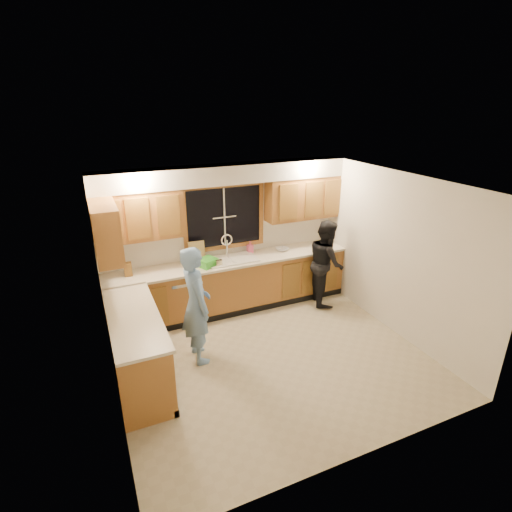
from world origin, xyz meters
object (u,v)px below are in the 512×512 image
Objects in this scene: stove at (144,373)px; woman at (326,262)px; knife_block at (128,269)px; soap_bottle at (250,247)px; dish_crate at (207,262)px; bowl at (282,249)px; man at (196,305)px; dishwasher at (184,296)px; sink at (231,263)px.

woman is at bearing 22.02° from stove.
soap_bottle is (2.10, 0.15, -0.00)m from knife_block.
stove is 3.25× the size of dish_crate.
bowl reaches higher than stove.
soap_bottle is at bearing 80.84° from woman.
knife_block is (-0.73, 1.20, 0.18)m from man.
dishwasher is 3.63× the size of bowl.
man reaches higher than woman.
man reaches higher than bowl.
stove is (-0.95, -1.81, 0.04)m from dishwasher.
bowl is at bearing 2.31° from sink.
sink is 1.68m from knife_block.
woman is 7.16× the size of knife_block.
sink is 3.10× the size of dish_crate.
knife_block reaches higher than dish_crate.
stove is at bearing 130.65° from woman.
dish_crate is at bearing -2.66° from knife_block.
woman reaches higher than knife_block.
man reaches higher than stove.
man is 1.10× the size of woman.
sink is at bearing 45.39° from stove.
sink is at bearing 2.17° from knife_block.
woman is 6.81× the size of bowl.
knife_block is (-1.67, 0.04, 0.16)m from sink.
dishwasher is 1.23m from man.
stove is 1.96m from knife_block.
stove is at bearing -137.94° from soap_bottle.
woman is 1.37m from soap_bottle.
knife_block reaches higher than stove.
soap_bottle is 0.94× the size of bowl.
dishwasher is 0.91× the size of stove.
soap_bottle is (2.23, 2.01, 0.58)m from stove.
dish_crate is (-2.07, 0.35, 0.22)m from woman.
sink is 0.50m from soap_bottle.
man reaches higher than dish_crate.
bowl is (-0.63, 0.48, 0.18)m from woman.
woman is (2.47, -0.43, 0.36)m from dishwasher.
dishwasher is at bearing -171.03° from soap_bottle.
man is at bearing -148.19° from bowl.
man reaches higher than dishwasher.
woman is at bearing -27.78° from soap_bottle.
bowl is (1.84, 0.05, 0.54)m from dishwasher.
dish_crate reaches higher than dishwasher.
sink is 4.04× the size of soap_bottle.
bowl is at bearing 3.55° from knife_block.
woman is 3.34m from knife_block.
woman is 2.11m from dish_crate.
dish_crate reaches higher than bowl.
stove is 2.26m from dish_crate.
woman is 5.55× the size of dish_crate.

